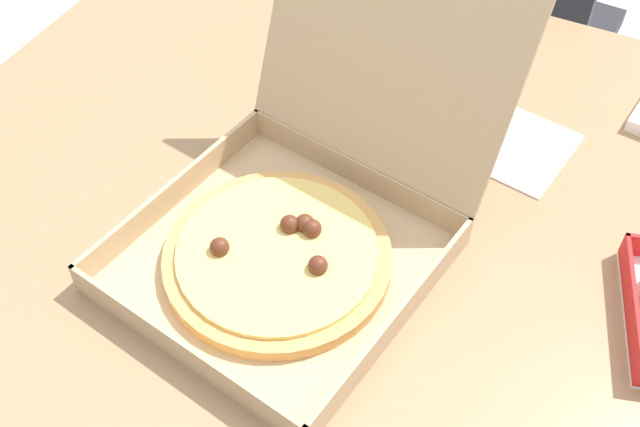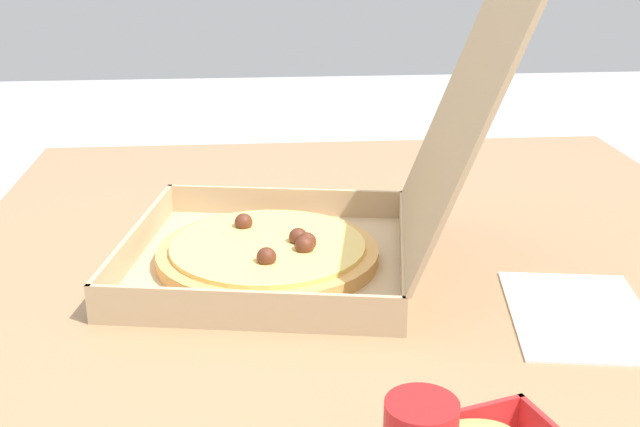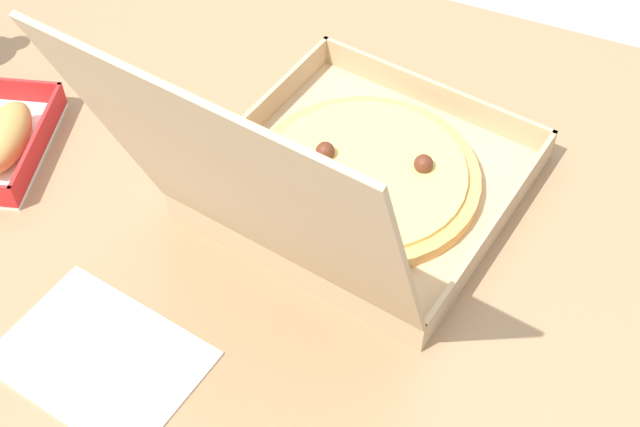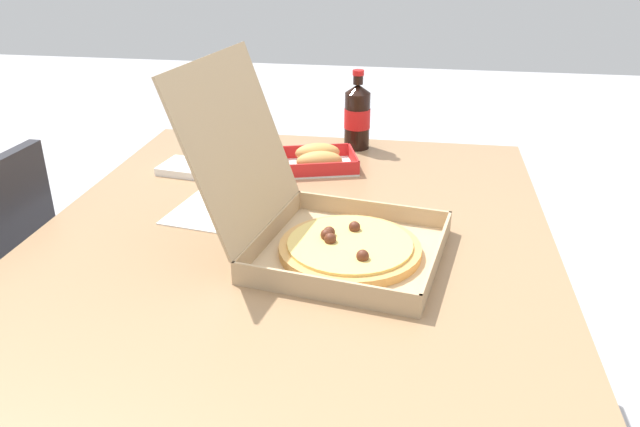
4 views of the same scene
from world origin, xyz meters
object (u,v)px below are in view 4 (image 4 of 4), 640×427
Objects in this scene: cola_bottle at (357,116)px; paper_menu at (210,209)px; pizza_box_open at (328,228)px; napkin_pile at (184,167)px; bread_side_box at (319,159)px.

cola_bottle is 0.57m from paper_menu.
pizza_box_open is 0.58m from napkin_pile.
napkin_pile is (-0.26, 0.43, -0.08)m from cola_bottle.
pizza_box_open is at bearing -131.17° from napkin_pile.
pizza_box_open is 0.34m from paper_menu.
paper_menu is 0.27m from napkin_pile.
cola_bottle is at bearing 0.86° from pizza_box_open.
cola_bottle reaches higher than bread_side_box.
bread_side_box is 2.05× the size of napkin_pile.
paper_menu is (-0.30, 0.20, -0.02)m from bread_side_box.
paper_menu is 1.91× the size of napkin_pile.
paper_menu is at bearing -147.50° from napkin_pile.
napkin_pile is (0.38, 0.44, -0.04)m from pizza_box_open.
napkin_pile reaches higher than paper_menu.
cola_bottle is 2.04× the size of napkin_pile.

